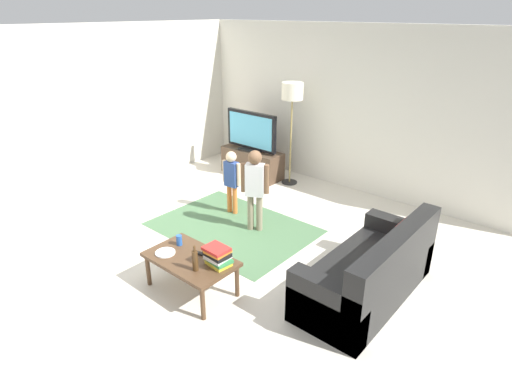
{
  "coord_description": "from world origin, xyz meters",
  "views": [
    {
      "loc": [
        3.34,
        -3.29,
        2.88
      ],
      "look_at": [
        0.0,
        0.6,
        0.65
      ],
      "focal_mm": 29.55,
      "sensor_mm": 36.0,
      "label": 1
    }
  ],
  "objects_px": {
    "child_near_tv": "(232,177)",
    "bottle": "(195,260)",
    "couch": "(373,275)",
    "coffee_table": "(191,262)",
    "plate": "(165,253)",
    "book_stack": "(218,256)",
    "tv_remote": "(202,254)",
    "floor_lamp": "(292,97)",
    "child_center": "(255,183)",
    "soda_can": "(179,240)",
    "tv": "(251,132)",
    "tv_stand": "(252,163)"
  },
  "relations": [
    {
      "from": "floor_lamp",
      "to": "bottle",
      "type": "xyz_separation_m",
      "value": [
        1.29,
        -3.38,
        -1.01
      ]
    },
    {
      "from": "tv",
      "to": "tv_remote",
      "type": "bearing_deg",
      "value": -57.65
    },
    {
      "from": "floor_lamp",
      "to": "plate",
      "type": "xyz_separation_m",
      "value": [
        0.79,
        -3.38,
        -1.12
      ]
    },
    {
      "from": "plate",
      "to": "tv_remote",
      "type": "bearing_deg",
      "value": 36.05
    },
    {
      "from": "child_center",
      "to": "soda_can",
      "type": "distance_m",
      "value": 1.44
    },
    {
      "from": "bottle",
      "to": "plate",
      "type": "bearing_deg",
      "value": 180.0
    },
    {
      "from": "couch",
      "to": "coffee_table",
      "type": "bearing_deg",
      "value": -143.21
    },
    {
      "from": "floor_lamp",
      "to": "soda_can",
      "type": "distance_m",
      "value": 3.42
    },
    {
      "from": "plate",
      "to": "couch",
      "type": "bearing_deg",
      "value": 34.97
    },
    {
      "from": "coffee_table",
      "to": "bottle",
      "type": "distance_m",
      "value": 0.3
    },
    {
      "from": "child_center",
      "to": "tv_remote",
      "type": "xyz_separation_m",
      "value": [
        0.44,
        -1.4,
        -0.28
      ]
    },
    {
      "from": "floor_lamp",
      "to": "plate",
      "type": "bearing_deg",
      "value": -76.85
    },
    {
      "from": "child_center",
      "to": "book_stack",
      "type": "xyz_separation_m",
      "value": [
        0.72,
        -1.42,
        -0.18
      ]
    },
    {
      "from": "tv_stand",
      "to": "child_near_tv",
      "type": "height_order",
      "value": "child_near_tv"
    },
    {
      "from": "child_center",
      "to": "soda_can",
      "type": "bearing_deg",
      "value": -86.29
    },
    {
      "from": "tv_stand",
      "to": "coffee_table",
      "type": "xyz_separation_m",
      "value": [
        1.83,
        -3.11,
        0.13
      ]
    },
    {
      "from": "couch",
      "to": "child_near_tv",
      "type": "distance_m",
      "value": 2.65
    },
    {
      "from": "tv",
      "to": "child_near_tv",
      "type": "distance_m",
      "value": 1.62
    },
    {
      "from": "couch",
      "to": "child_center",
      "type": "distance_m",
      "value": 2.04
    },
    {
      "from": "child_near_tv",
      "to": "couch",
      "type": "bearing_deg",
      "value": -11.73
    },
    {
      "from": "tv",
      "to": "child_center",
      "type": "height_order",
      "value": "tv"
    },
    {
      "from": "book_stack",
      "to": "tv_remote",
      "type": "xyz_separation_m",
      "value": [
        -0.27,
        0.02,
        -0.1
      ]
    },
    {
      "from": "tv_stand",
      "to": "tv_remote",
      "type": "distance_m",
      "value": 3.54
    },
    {
      "from": "tv_stand",
      "to": "child_near_tv",
      "type": "bearing_deg",
      "value": -59.73
    },
    {
      "from": "bottle",
      "to": "plate",
      "type": "xyz_separation_m",
      "value": [
        -0.5,
        0.0,
        -0.11
      ]
    },
    {
      "from": "couch",
      "to": "plate",
      "type": "relative_size",
      "value": 8.18
    },
    {
      "from": "book_stack",
      "to": "tv_remote",
      "type": "relative_size",
      "value": 1.7
    },
    {
      "from": "child_near_tv",
      "to": "bottle",
      "type": "height_order",
      "value": "child_near_tv"
    },
    {
      "from": "tv_stand",
      "to": "book_stack",
      "type": "bearing_deg",
      "value": -54.4
    },
    {
      "from": "child_near_tv",
      "to": "bottle",
      "type": "distance_m",
      "value": 2.21
    },
    {
      "from": "child_center",
      "to": "floor_lamp",
      "type": "bearing_deg",
      "value": 111.29
    },
    {
      "from": "tv",
      "to": "child_near_tv",
      "type": "relative_size",
      "value": 1.12
    },
    {
      "from": "tv_stand",
      "to": "couch",
      "type": "xyz_separation_m",
      "value": [
        3.4,
        -1.94,
        0.05
      ]
    },
    {
      "from": "plate",
      "to": "book_stack",
      "type": "bearing_deg",
      "value": 20.07
    },
    {
      "from": "floor_lamp",
      "to": "plate",
      "type": "distance_m",
      "value": 3.65
    },
    {
      "from": "child_near_tv",
      "to": "coffee_table",
      "type": "bearing_deg",
      "value": -59.34
    },
    {
      "from": "child_near_tv",
      "to": "coffee_table",
      "type": "xyz_separation_m",
      "value": [
        1.01,
        -1.71,
        -0.22
      ]
    },
    {
      "from": "tv_stand",
      "to": "soda_can",
      "type": "relative_size",
      "value": 10.0
    },
    {
      "from": "coffee_table",
      "to": "couch",
      "type": "bearing_deg",
      "value": 36.79
    },
    {
      "from": "tv",
      "to": "coffee_table",
      "type": "distance_m",
      "value": 3.62
    },
    {
      "from": "floor_lamp",
      "to": "child_center",
      "type": "relative_size",
      "value": 1.51
    },
    {
      "from": "couch",
      "to": "child_center",
      "type": "bearing_deg",
      "value": 169.91
    },
    {
      "from": "coffee_table",
      "to": "plate",
      "type": "relative_size",
      "value": 4.55
    },
    {
      "from": "tv",
      "to": "child_near_tv",
      "type": "xyz_separation_m",
      "value": [
        0.82,
        -1.38,
        -0.26
      ]
    },
    {
      "from": "tv_stand",
      "to": "coffee_table",
      "type": "height_order",
      "value": "tv_stand"
    },
    {
      "from": "floor_lamp",
      "to": "child_center",
      "type": "height_order",
      "value": "floor_lamp"
    },
    {
      "from": "tv",
      "to": "tv_remote",
      "type": "height_order",
      "value": "tv"
    },
    {
      "from": "tv",
      "to": "book_stack",
      "type": "distance_m",
      "value": 3.7
    },
    {
      "from": "floor_lamp",
      "to": "tv",
      "type": "bearing_deg",
      "value": -167.19
    },
    {
      "from": "couch",
      "to": "tv",
      "type": "bearing_deg",
      "value": 150.61
    }
  ]
}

